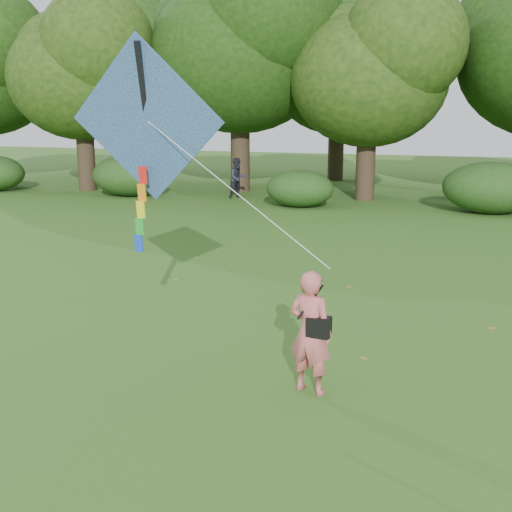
% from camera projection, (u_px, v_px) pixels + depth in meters
% --- Properties ---
extents(ground, '(100.00, 100.00, 0.00)m').
position_uv_depth(ground, '(226.00, 408.00, 8.02)').
color(ground, '#265114').
rests_on(ground, ground).
extents(man_kite_flyer, '(0.67, 0.52, 1.65)m').
position_uv_depth(man_kite_flyer, '(310.00, 332.00, 8.31)').
color(man_kite_flyer, '#C75D5F').
rests_on(man_kite_flyer, ground).
extents(bystander_left, '(1.04, 1.05, 1.71)m').
position_uv_depth(bystander_left, '(238.00, 178.00, 27.46)').
color(bystander_left, '#24232F').
rests_on(bystander_left, ground).
extents(crossbody_bag, '(0.43, 0.20, 0.68)m').
position_uv_depth(crossbody_bag, '(319.00, 326.00, 8.22)').
color(crossbody_bag, black).
rests_on(crossbody_bag, ground).
extents(flying_kite, '(4.19, 1.21, 3.17)m').
position_uv_depth(flying_kite, '(146.00, 123.00, 9.29)').
color(flying_kite, '#253DA1').
rests_on(flying_kite, ground).
extents(tree_line, '(54.70, 15.30, 9.48)m').
position_uv_depth(tree_line, '(468.00, 64.00, 27.22)').
color(tree_line, '#3A2D1E').
rests_on(tree_line, ground).
extents(shrub_band, '(39.15, 3.22, 1.88)m').
position_uv_depth(shrub_band, '(387.00, 187.00, 24.22)').
color(shrub_band, '#264919').
rests_on(shrub_band, ground).
extents(fallen_leaves, '(10.49, 11.49, 0.01)m').
position_uv_depth(fallen_leaves, '(289.00, 342.00, 10.32)').
color(fallen_leaves, olive).
rests_on(fallen_leaves, ground).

